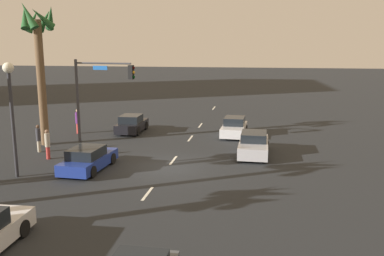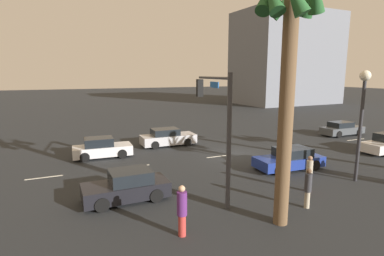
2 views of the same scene
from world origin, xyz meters
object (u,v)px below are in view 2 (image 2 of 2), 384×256
at_px(streetlamp, 363,105).
at_px(pedestrian_2, 182,210).
at_px(car_5, 290,159).
at_px(car_3, 168,138).
at_px(car_0, 102,148).
at_px(building_0, 286,59).
at_px(car_4, 342,129).
at_px(traffic_signal, 217,114).
at_px(car_2, 127,187).
at_px(pedestrian_0, 309,173).
at_px(pedestrian_3, 308,187).
at_px(palm_tree_1, 289,52).

bearing_deg(streetlamp, pedestrian_2, 8.06).
bearing_deg(car_5, car_3, -61.73).
relative_size(car_0, building_0, 0.21).
bearing_deg(car_5, building_0, -129.86).
height_order(car_4, building_0, building_0).
height_order(car_0, pedestrian_2, pedestrian_2).
xyz_separation_m(car_5, traffic_signal, (6.26, 1.91, 3.41)).
relative_size(car_2, streetlamp, 0.65).
distance_m(car_0, pedestrian_2, 12.35).
bearing_deg(building_0, car_2, 40.07).
height_order(pedestrian_0, pedestrian_3, pedestrian_0).
relative_size(car_4, car_5, 0.98).
xyz_separation_m(car_5, pedestrian_3, (3.22, 4.81, 0.36)).
height_order(car_3, palm_tree_1, palm_tree_1).
relative_size(car_0, car_4, 0.95).
bearing_deg(car_3, pedestrian_3, 96.86).
bearing_deg(car_4, pedestrian_3, 36.27).
height_order(car_2, pedestrian_0, pedestrian_0).
relative_size(pedestrian_2, palm_tree_1, 0.20).
xyz_separation_m(pedestrian_3, palm_tree_1, (2.01, 0.63, 5.67)).
xyz_separation_m(streetlamp, building_0, (-27.43, -38.30, 4.59)).
bearing_deg(car_5, pedestrian_3, 56.23).
height_order(pedestrian_3, palm_tree_1, palm_tree_1).
xyz_separation_m(car_5, pedestrian_0, (1.73, 3.37, 0.38)).
xyz_separation_m(pedestrian_2, palm_tree_1, (-3.95, 0.64, 5.61)).
bearing_deg(palm_tree_1, traffic_signal, -73.77).
bearing_deg(palm_tree_1, car_3, -91.33).
height_order(car_2, traffic_signal, traffic_signal).
distance_m(pedestrian_3, building_0, 52.03).
bearing_deg(pedestrian_2, car_4, -152.23).
relative_size(traffic_signal, pedestrian_2, 3.06).
bearing_deg(car_2, car_3, -118.92).
bearing_deg(palm_tree_1, car_4, -145.60).
height_order(car_0, car_5, car_0).
xyz_separation_m(car_2, car_4, (-22.32, -7.09, -0.04)).
relative_size(car_3, pedestrian_3, 2.48).
distance_m(pedestrian_2, pedestrian_3, 5.96).
bearing_deg(palm_tree_1, car_0, -68.18).
xyz_separation_m(pedestrian_0, building_0, (-30.99, -38.43, 7.84)).
relative_size(car_2, pedestrian_0, 2.14).
bearing_deg(car_5, pedestrian_2, 27.60).
height_order(pedestrian_0, pedestrian_2, pedestrian_2).
bearing_deg(car_2, pedestrian_2, 105.82).
bearing_deg(streetlamp, car_2, -11.62).
bearing_deg(car_0, pedestrian_0, 128.65).
relative_size(pedestrian_0, palm_tree_1, 0.19).
bearing_deg(building_0, pedestrian_0, 49.06).
bearing_deg(car_2, palm_tree_1, 137.29).
xyz_separation_m(car_4, pedestrian_3, (15.22, 11.17, 0.36)).
height_order(car_3, traffic_signal, traffic_signal).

